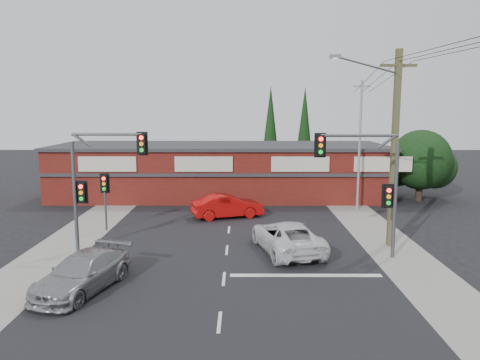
{
  "coord_description": "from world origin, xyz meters",
  "views": [
    {
      "loc": [
        0.73,
        -20.68,
        7.1
      ],
      "look_at": [
        0.66,
        3.0,
        3.46
      ],
      "focal_mm": 35.0,
      "sensor_mm": 36.0,
      "label": 1
    }
  ],
  "objects_px": {
    "silver_suv": "(82,273)",
    "utility_pole": "(392,142)",
    "white_suv": "(287,237)",
    "red_sedan": "(227,206)",
    "shop_building": "(220,170)"
  },
  "relations": [
    {
      "from": "utility_pole",
      "to": "shop_building",
      "type": "bearing_deg",
      "value": 123.76
    },
    {
      "from": "white_suv",
      "to": "utility_pole",
      "type": "distance_m",
      "value": 7.16
    },
    {
      "from": "silver_suv",
      "to": "red_sedan",
      "type": "height_order",
      "value": "red_sedan"
    },
    {
      "from": "shop_building",
      "to": "silver_suv",
      "type": "bearing_deg",
      "value": -102.62
    },
    {
      "from": "white_suv",
      "to": "red_sedan",
      "type": "bearing_deg",
      "value": -79.6
    },
    {
      "from": "white_suv",
      "to": "utility_pole",
      "type": "bearing_deg",
      "value": 178.35
    },
    {
      "from": "shop_building",
      "to": "utility_pole",
      "type": "distance_m",
      "value": 17.15
    },
    {
      "from": "white_suv",
      "to": "shop_building",
      "type": "bearing_deg",
      "value": -88.08
    },
    {
      "from": "white_suv",
      "to": "silver_suv",
      "type": "bearing_deg",
      "value": 17.85
    },
    {
      "from": "red_sedan",
      "to": "utility_pole",
      "type": "distance_m",
      "value": 11.6
    },
    {
      "from": "silver_suv",
      "to": "utility_pole",
      "type": "xyz_separation_m",
      "value": [
        13.87,
        6.14,
        4.68
      ]
    },
    {
      "from": "shop_building",
      "to": "utility_pole",
      "type": "relative_size",
      "value": 2.73
    },
    {
      "from": "white_suv",
      "to": "silver_suv",
      "type": "xyz_separation_m",
      "value": [
        -8.51,
        -5.07,
        -0.05
      ]
    },
    {
      "from": "utility_pole",
      "to": "red_sedan",
      "type": "bearing_deg",
      "value": 143.51
    },
    {
      "from": "silver_suv",
      "to": "shop_building",
      "type": "bearing_deg",
      "value": 94.06
    }
  ]
}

